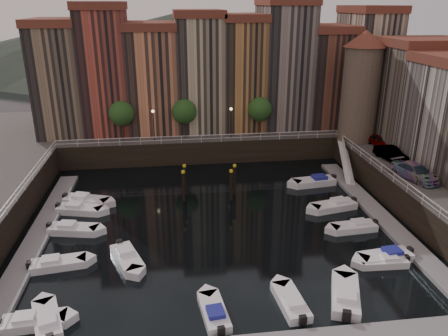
{
  "coord_description": "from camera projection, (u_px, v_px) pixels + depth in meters",
  "views": [
    {
      "loc": [
        -4.02,
        -37.54,
        19.84
      ],
      "look_at": [
        1.36,
        4.0,
        3.93
      ],
      "focal_mm": 35.0,
      "sensor_mm": 36.0,
      "label": 1
    }
  ],
  "objects": [
    {
      "name": "boat_right_0",
      "position": [
        384.0,
        262.0,
        35.11
      ],
      "size": [
        4.11,
        1.63,
        0.94
      ],
      "rotation": [
        0.0,
        0.0,
        3.1
      ],
      "color": "white",
      "rests_on": "ground"
    },
    {
      "name": "boat_right_3",
      "position": [
        335.0,
        206.0,
        44.66
      ],
      "size": [
        5.04,
        2.71,
        1.13
      ],
      "rotation": [
        0.0,
        0.0,
        3.35
      ],
      "color": "white",
      "rests_on": "ground"
    },
    {
      "name": "boat_near_1",
      "position": [
        214.0,
        313.0,
        29.31
      ],
      "size": [
        2.02,
        4.39,
        0.99
      ],
      "rotation": [
        0.0,
        0.0,
        1.69
      ],
      "color": "white",
      "rests_on": "ground"
    },
    {
      "name": "gangway",
      "position": [
        346.0,
        160.0,
        52.98
      ],
      "size": [
        2.78,
        8.32,
        3.73
      ],
      "color": "white",
      "rests_on": "ground"
    },
    {
      "name": "boat_left_2",
      "position": [
        73.0,
        229.0,
        40.06
      ],
      "size": [
        4.84,
        2.59,
        1.08
      ],
      "rotation": [
        0.0,
        0.0,
        -0.21
      ],
      "color": "white",
      "rests_on": "ground"
    },
    {
      "name": "dock_left",
      "position": [
        39.0,
        235.0,
        39.4
      ],
      "size": [
        2.0,
        28.0,
        0.35
      ],
      "primitive_type": "cube",
      "color": "gray",
      "rests_on": "ground"
    },
    {
      "name": "corner_tower",
      "position": [
        361.0,
        85.0,
        54.56
      ],
      "size": [
        5.2,
        5.2,
        13.8
      ],
      "color": "#6B5B4C",
      "rests_on": "quay_right"
    },
    {
      "name": "ground",
      "position": [
        215.0,
        221.0,
        42.33
      ],
      "size": [
        200.0,
        200.0,
        0.0
      ],
      "primitive_type": "plane",
      "color": "black",
      "rests_on": "ground"
    },
    {
      "name": "quay_far",
      "position": [
        196.0,
        132.0,
        65.91
      ],
      "size": [
        80.0,
        20.0,
        3.0
      ],
      "primitive_type": "cube",
      "color": "black",
      "rests_on": "ground"
    },
    {
      "name": "car_c",
      "position": [
        415.0,
        173.0,
        43.99
      ],
      "size": [
        3.7,
        5.81,
        1.57
      ],
      "primitive_type": "imported",
      "rotation": [
        0.0,
        0.0,
        0.3
      ],
      "color": "gray",
      "rests_on": "quay_right"
    },
    {
      "name": "boat_left_4",
      "position": [
        86.0,
        200.0,
        45.81
      ],
      "size": [
        5.12,
        3.27,
        1.15
      ],
      "rotation": [
        0.0,
        0.0,
        -0.33
      ],
      "color": "white",
      "rests_on": "ground"
    },
    {
      "name": "boat_left_1",
      "position": [
        57.0,
        263.0,
        34.82
      ],
      "size": [
        4.59,
        2.2,
        1.03
      ],
      "rotation": [
        0.0,
        0.0,
        0.14
      ],
      "color": "white",
      "rests_on": "ground"
    },
    {
      "name": "railings",
      "position": [
        210.0,
        167.0,
        45.52
      ],
      "size": [
        36.08,
        34.04,
        0.52
      ],
      "color": "white",
      "rests_on": "ground"
    },
    {
      "name": "boat_right_4",
      "position": [
        315.0,
        182.0,
        50.63
      ],
      "size": [
        5.24,
        2.44,
        1.18
      ],
      "rotation": [
        0.0,
        0.0,
        3.26
      ],
      "color": "white",
      "rests_on": "ground"
    },
    {
      "name": "car_a",
      "position": [
        380.0,
        141.0,
        54.35
      ],
      "size": [
        2.72,
        4.15,
        1.31
      ],
      "primitive_type": "imported",
      "rotation": [
        0.0,
        0.0,
        0.33
      ],
      "color": "gray",
      "rests_on": "quay_right"
    },
    {
      "name": "street_lamps",
      "position": [
        193.0,
        118.0,
        56.07
      ],
      "size": [
        10.36,
        0.36,
        4.18
      ],
      "color": "black",
      "rests_on": "quay_far"
    },
    {
      "name": "boat_near_2",
      "position": [
        291.0,
        302.0,
        30.3
      ],
      "size": [
        1.99,
        4.53,
        1.02
      ],
      "rotation": [
        0.0,
        0.0,
        1.66
      ],
      "color": "white",
      "rests_on": "ground"
    },
    {
      "name": "far_terrace",
      "position": [
        220.0,
        71.0,
        60.63
      ],
      "size": [
        48.7,
        10.3,
        17.5
      ],
      "color": "#7F6A51",
      "rests_on": "quay_far"
    },
    {
      "name": "boat_right_1",
      "position": [
        386.0,
        257.0,
        35.74
      ],
      "size": [
        4.76,
        2.18,
        1.07
      ],
      "rotation": [
        0.0,
        0.0,
        3.26
      ],
      "color": "white",
      "rests_on": "ground"
    },
    {
      "name": "boat_right_2",
      "position": [
        355.0,
        227.0,
        40.5
      ],
      "size": [
        4.5,
        1.93,
        1.02
      ],
      "rotation": [
        0.0,
        0.0,
        3.22
      ],
      "color": "white",
      "rests_on": "ground"
    },
    {
      "name": "promenade_trees",
      "position": [
        189.0,
        112.0,
        56.71
      ],
      "size": [
        21.2,
        3.2,
        5.2
      ],
      "color": "black",
      "rests_on": "quay_far"
    },
    {
      "name": "mooring_pilings",
      "position": [
        209.0,
        183.0,
        46.91
      ],
      "size": [
        5.97,
        2.55,
        3.78
      ],
      "color": "black",
      "rests_on": "ground"
    },
    {
      "name": "mountains",
      "position": [
        183.0,
        42.0,
        141.71
      ],
      "size": [
        145.0,
        100.0,
        18.0
      ],
      "color": "#2D382D",
      "rests_on": "ground"
    },
    {
      "name": "boat_near_3",
      "position": [
        345.0,
        296.0,
        30.89
      ],
      "size": [
        3.48,
        5.3,
        1.2
      ],
      "rotation": [
        0.0,
        0.0,
        1.21
      ],
      "color": "white",
      "rests_on": "ground"
    },
    {
      "name": "boat_near_0",
      "position": [
        47.0,
        321.0,
        28.57
      ],
      "size": [
        2.85,
        4.48,
        1.01
      ],
      "rotation": [
        0.0,
        0.0,
        1.9
      ],
      "color": "white",
      "rests_on": "ground"
    },
    {
      "name": "boat_extra_542",
      "position": [
        127.0,
        258.0,
        35.57
      ],
      "size": [
        3.17,
        4.77,
        1.08
      ],
      "rotation": [
        0.0,
        0.0,
        5.08
      ],
      "color": "white",
      "rests_on": "ground"
    },
    {
      "name": "boat_left_0",
      "position": [
        32.0,
        322.0,
        28.49
      ],
      "size": [
        4.38,
        1.81,
        0.99
      ],
      "rotation": [
        0.0,
        0.0,
        0.06
      ],
      "color": "white",
      "rests_on": "ground"
    },
    {
      "name": "car_b",
      "position": [
        391.0,
        154.0,
        49.37
      ],
      "size": [
        2.36,
        4.74,
        1.49
      ],
      "primitive_type": "imported",
      "rotation": [
        0.0,
        0.0,
        0.18
      ],
      "color": "gray",
      "rests_on": "quay_right"
    },
    {
      "name": "dock_right",
      "position": [
        378.0,
        214.0,
        43.29
      ],
      "size": [
        2.0,
        28.0,
        0.35
      ],
      "primitive_type": "cube",
      "color": "gray",
      "rests_on": "ground"
    },
    {
      "name": "boat_left_3",
      "position": [
        79.0,
        209.0,
        43.9
      ],
      "size": [
        4.85,
        2.78,
        1.09
      ],
      "rotation": [
        0.0,
        0.0,
        -0.25
      ],
      "color": "white",
      "rests_on": "ground"
    }
  ]
}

